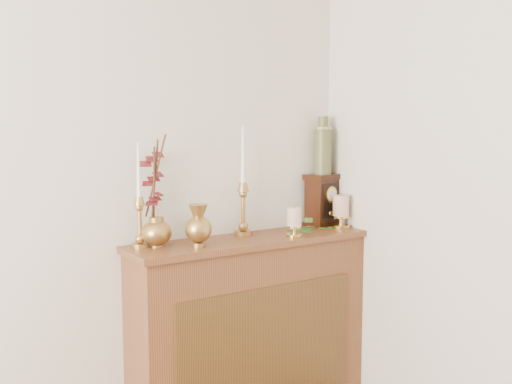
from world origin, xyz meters
TOP-DOWN VIEW (x-y plane):
  - console_shelf at (1.40, 2.10)m, footprint 1.24×0.34m
  - candlestick_left at (0.86, 2.17)m, footprint 0.08×0.08m
  - candlestick_center at (1.40, 2.17)m, footprint 0.09×0.09m
  - bud_vase at (1.08, 2.03)m, footprint 0.12×0.12m
  - ginger_jar at (0.93, 2.18)m, footprint 0.21×0.22m
  - pillar_candle_left at (1.59, 2.00)m, footprint 0.08×0.08m
  - pillar_candle_right at (1.94, 2.07)m, footprint 0.10×0.10m
  - ivy_garland at (1.79, 2.10)m, footprint 0.39×0.17m
  - mantel_clock at (1.92, 2.19)m, footprint 0.21×0.16m
  - ceramic_vase at (1.92, 2.19)m, footprint 0.10×0.10m

SIDE VIEW (x-z plane):
  - console_shelf at x=1.40m, z-range -0.03..0.90m
  - ivy_garland at x=1.79m, z-range 0.91..0.98m
  - pillar_candle_left at x=1.59m, z-range 0.93..1.09m
  - bud_vase at x=1.08m, z-range 0.93..1.12m
  - pillar_candle_right at x=1.94m, z-range 0.93..1.12m
  - mantel_clock at x=1.92m, z-range 0.93..1.20m
  - candlestick_left at x=0.86m, z-range 0.85..1.31m
  - candlestick_center at x=1.40m, z-range 0.84..1.37m
  - ginger_jar at x=0.93m, z-range 0.90..1.41m
  - ceramic_vase at x=1.92m, z-range 1.19..1.50m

